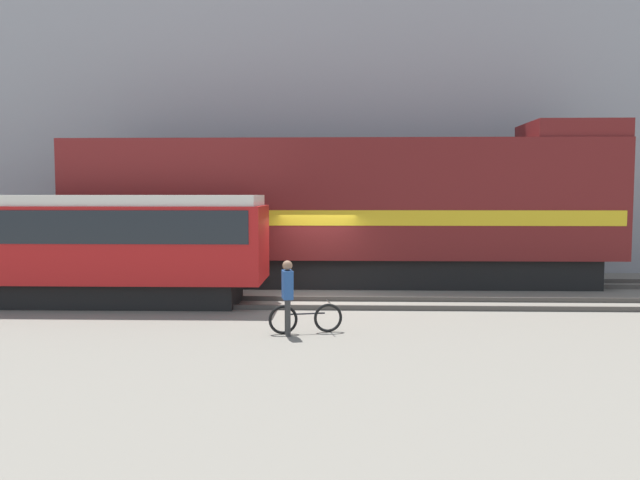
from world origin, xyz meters
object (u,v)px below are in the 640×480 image
Objects in this scene: person at (288,290)px; bicycle at (306,319)px; streetcar at (40,242)px; freight_locomotive at (344,210)px.

bicycle is at bearing 31.54° from person.
streetcar is 8.41m from person.
freight_locomotive is 8.09m from bicycle.
person is at bearing -99.41° from freight_locomotive.
streetcar is 7.63× the size of person.
bicycle is at bearing -24.48° from streetcar.
bicycle is at bearing -96.82° from freight_locomotive.
freight_locomotive reaches higher than bicycle.
person is (7.45, -3.82, -0.77)m from streetcar.
bicycle is 0.99× the size of person.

